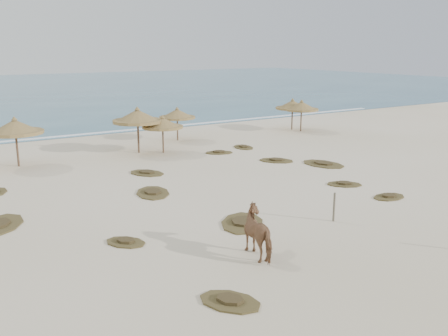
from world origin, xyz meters
The scene contains 21 objects.
ground centered at (0.00, 0.00, 0.00)m, with size 160.00×160.00×0.00m, color beige.
foam_line centered at (0.00, 26.00, 0.00)m, with size 70.00×0.60×0.01m, color white.
palapa_2 centered at (-4.92, 16.89, 2.37)m, with size 4.18×4.18×3.05m.
palapa_3 centered at (4.22, 15.82, 2.01)m, with size 3.17×3.17×2.59m.
palapa_4 centered at (2.81, 16.71, 2.46)m, with size 3.79×3.79×3.17m.
palapa_5 centered at (7.20, 19.45, 2.01)m, with size 2.97×2.97×2.60m.
palapa_6 centered at (18.03, 18.70, 2.12)m, with size 3.01×3.01×2.73m.
palapa_7 centered at (18.11, 17.62, 2.10)m, with size 3.46×3.46×2.71m.
horse centered at (-0.51, -1.68, 0.84)m, with size 0.91×2.00×1.69m, color #9B6946.
fence_post_far centered at (4.13, -0.49, 0.61)m, with size 0.09×0.09×1.23m, color #5F5847.
scrub_2 centered at (-4.04, 1.90, 0.05)m, with size 1.74×1.89×0.16m.
scrub_3 centered at (-0.50, 7.23, 0.05)m, with size 2.26×2.83×0.16m.
scrub_4 centered at (8.63, 3.28, 0.05)m, with size 2.15×2.04×0.16m.
scrub_5 centered at (10.95, 7.30, 0.05)m, with size 2.29×3.09×0.16m.
scrub_7 centered at (7.35, 13.65, 0.05)m, with size 2.22×1.92×0.16m.
scrub_9 centered at (0.77, 1.30, 0.05)m, with size 3.00×3.15×0.16m.
scrub_10 centered at (9.82, 14.28, 0.05)m, with size 1.55×2.11×0.16m.
scrub_11 centered at (-3.21, -3.85, 0.05)m, with size 1.98×2.23×0.16m.
scrub_12 centered at (8.78, 0.51, 0.05)m, with size 1.75×1.16×0.16m.
scrub_13 centered at (0.88, 11.07, 0.05)m, with size 2.26×2.58×0.16m.
scrub_14 centered at (9.13, 9.62, 0.05)m, with size 2.50×2.56×0.16m.
Camera 1 is at (-10.23, -14.55, 7.04)m, focal length 40.00 mm.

